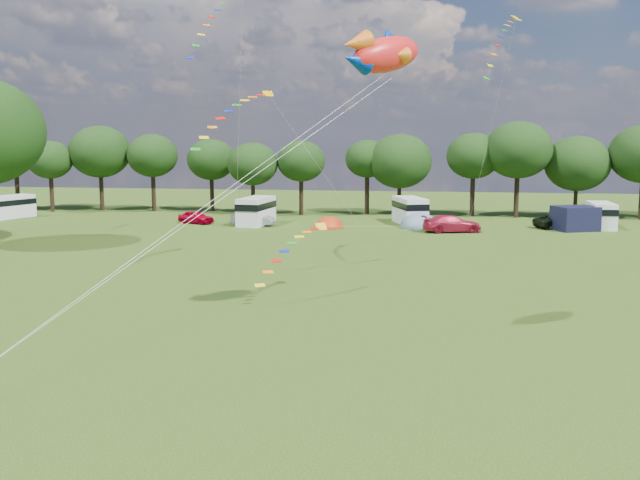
# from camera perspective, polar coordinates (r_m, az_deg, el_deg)

# --- Properties ---
(ground_plane) EXTENTS (180.00, 180.00, 0.00)m
(ground_plane) POSITION_cam_1_polar(r_m,az_deg,el_deg) (25.62, -2.73, -11.48)
(ground_plane) COLOR black
(ground_plane) RESTS_ON ground
(tree_line) EXTENTS (102.98, 10.98, 10.27)m
(tree_line) POSITION_cam_1_polar(r_m,az_deg,el_deg) (78.65, 9.03, 6.51)
(tree_line) COLOR black
(tree_line) RESTS_ON ground
(car_a) EXTENTS (4.16, 2.84, 1.29)m
(car_a) POSITION_cam_1_polar(r_m,az_deg,el_deg) (72.39, -9.89, 1.82)
(car_a) COLOR #B1001D
(car_a) RESTS_ON ground
(car_b) EXTENTS (4.13, 1.97, 1.40)m
(car_b) POSITION_cam_1_polar(r_m,az_deg,el_deg) (70.03, -5.39, 1.73)
(car_b) COLOR gray
(car_b) RESTS_ON ground
(car_c) EXTENTS (5.52, 3.39, 1.54)m
(car_c) POSITION_cam_1_polar(r_m,az_deg,el_deg) (65.98, 10.51, 1.29)
(car_c) COLOR #AC1B33
(car_c) RESTS_ON ground
(car_d) EXTENTS (5.15, 3.78, 1.28)m
(car_d) POSITION_cam_1_polar(r_m,az_deg,el_deg) (71.47, 18.51, 1.42)
(car_d) COLOR black
(car_d) RESTS_ON ground
(campervan_a) EXTENTS (3.57, 5.37, 2.43)m
(campervan_a) POSITION_cam_1_polar(r_m,az_deg,el_deg) (82.85, -23.49, 2.52)
(campervan_a) COLOR silver
(campervan_a) RESTS_ON ground
(campervan_b) EXTENTS (2.97, 5.74, 2.70)m
(campervan_b) POSITION_cam_1_polar(r_m,az_deg,el_deg) (70.65, -5.13, 2.41)
(campervan_b) COLOR silver
(campervan_b) RESTS_ON ground
(campervan_c) EXTENTS (3.88, 5.82, 2.63)m
(campervan_c) POSITION_cam_1_polar(r_m,az_deg,el_deg) (71.68, 7.21, 2.43)
(campervan_c) COLOR white
(campervan_c) RESTS_ON ground
(campervan_d) EXTENTS (2.23, 5.01, 2.43)m
(campervan_d) POSITION_cam_1_polar(r_m,az_deg,el_deg) (72.75, 21.55, 1.91)
(campervan_d) COLOR white
(campervan_d) RESTS_ON ground
(tent_orange) EXTENTS (2.79, 3.06, 2.18)m
(tent_orange) POSITION_cam_1_polar(r_m,az_deg,el_deg) (67.85, 0.72, 0.98)
(tent_orange) COLOR #B92F0F
(tent_orange) RESTS_ON ground
(tent_greyblue) EXTENTS (3.84, 4.20, 2.86)m
(tent_greyblue) POSITION_cam_1_polar(r_m,az_deg,el_deg) (68.88, 7.92, 1.01)
(tent_greyblue) COLOR slate
(tent_greyblue) RESTS_ON ground
(awning_navy) EXTENTS (4.43, 4.06, 2.25)m
(awning_navy) POSITION_cam_1_polar(r_m,az_deg,el_deg) (70.15, 19.73, 1.64)
(awning_navy) COLOR black
(awning_navy) RESTS_ON ground
(fish_kite) EXTENTS (3.84, 3.79, 2.29)m
(fish_kite) POSITION_cam_1_polar(r_m,az_deg,el_deg) (31.01, 4.88, 14.62)
(fish_kite) COLOR red
(fish_kite) RESTS_ON ground
(streamer_kite_a) EXTENTS (3.38, 5.59, 5.77)m
(streamer_kite_a) POSITION_cam_1_polar(r_m,az_deg,el_deg) (56.75, -7.91, 17.66)
(streamer_kite_a) COLOR yellow
(streamer_kite_a) RESTS_ON ground
(streamer_kite_b) EXTENTS (4.37, 4.65, 3.83)m
(streamer_kite_b) POSITION_cam_1_polar(r_m,az_deg,el_deg) (46.15, -6.52, 10.31)
(streamer_kite_b) COLOR #E8A001
(streamer_kite_b) RESTS_ON ground
(streamer_kite_c) EXTENTS (3.17, 4.87, 2.80)m
(streamer_kite_c) POSITION_cam_1_polar(r_m,az_deg,el_deg) (38.40, -1.83, -0.32)
(streamer_kite_c) COLOR yellow
(streamer_kite_c) RESTS_ON ground
(streamer_kite_d) EXTENTS (2.63, 5.11, 4.29)m
(streamer_kite_d) POSITION_cam_1_polar(r_m,az_deg,el_deg) (46.21, 14.56, 15.55)
(streamer_kite_d) COLOR #C8D500
(streamer_kite_d) RESTS_ON ground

